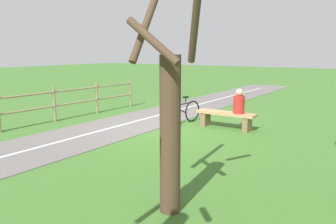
% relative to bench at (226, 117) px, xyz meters
% --- Properties ---
extents(ground_plane, '(80.00, 80.00, 0.00)m').
position_rel_bench_xyz_m(ground_plane, '(1.66, 0.78, -0.35)').
color(ground_plane, '#3D6B28').
extents(paved_path, '(3.52, 36.06, 0.02)m').
position_rel_bench_xyz_m(paved_path, '(2.97, 4.78, -0.34)').
color(paved_path, '#66605E').
rests_on(paved_path, ground_plane).
extents(path_centre_line, '(1.07, 31.99, 0.00)m').
position_rel_bench_xyz_m(path_centre_line, '(2.97, 4.78, -0.33)').
color(path_centre_line, silver).
rests_on(path_centre_line, paved_path).
extents(bench, '(1.80, 0.46, 0.50)m').
position_rel_bench_xyz_m(bench, '(0.00, 0.00, 0.00)').
color(bench, '#A88456').
rests_on(bench, ground_plane).
extents(person_seated, '(0.33, 0.33, 0.73)m').
position_rel_bench_xyz_m(person_seated, '(-0.40, 0.00, 0.47)').
color(person_seated, '#B2231E').
rests_on(person_seated, bench).
extents(bicycle, '(0.37, 1.67, 0.88)m').
position_rel_bench_xyz_m(bicycle, '(1.39, 0.22, 0.02)').
color(bicycle, black).
rests_on(bicycle, ground_plane).
extents(backpack, '(0.25, 0.32, 0.47)m').
position_rel_bench_xyz_m(backpack, '(1.44, 0.70, -0.12)').
color(backpack, maroon).
rests_on(backpack, ground_plane).
extents(tree_far_right, '(0.96, 0.97, 3.34)m').
position_rel_bench_xyz_m(tree_far_right, '(-1.40, 5.24, 1.03)').
color(tree_far_right, '#473323').
rests_on(tree_far_right, ground_plane).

